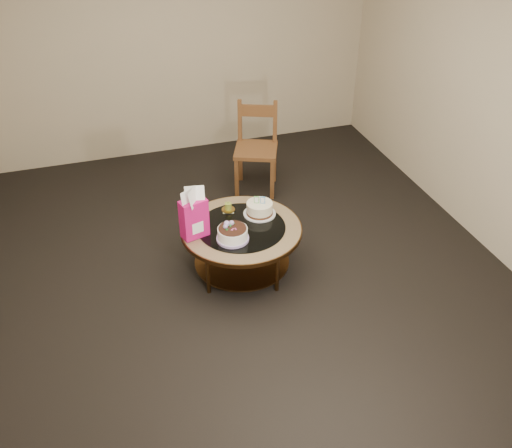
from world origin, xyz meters
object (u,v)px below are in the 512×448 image
object	(u,v)px
coffee_table	(241,235)
gift_bag	(194,214)
decorated_cake	(232,234)
cream_cake	(260,209)
dining_chair	(256,147)

from	to	relation	value
coffee_table	gift_bag	distance (m)	0.49
coffee_table	gift_bag	bearing A→B (deg)	-179.31
decorated_cake	coffee_table	bearing A→B (deg)	52.23
decorated_cake	gift_bag	size ratio (longest dim) A/B	0.61
gift_bag	cream_cake	bearing A→B (deg)	-2.15
decorated_cake	dining_chair	world-z (taller)	dining_chair
decorated_cake	cream_cake	xyz separation A→B (m)	(0.32, 0.29, 0.00)
coffee_table	dining_chair	size ratio (longest dim) A/B	1.09
cream_cake	gift_bag	bearing A→B (deg)	-143.18
decorated_cake	gift_bag	world-z (taller)	gift_bag
coffee_table	gift_bag	size ratio (longest dim) A/B	2.37
gift_bag	dining_chair	xyz separation A→B (m)	(0.95, 1.34, -0.20)
decorated_cake	gift_bag	distance (m)	0.35
decorated_cake	gift_bag	bearing A→B (deg)	151.69
decorated_cake	dining_chair	distance (m)	1.63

